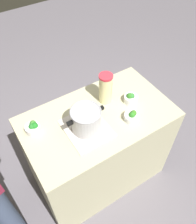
# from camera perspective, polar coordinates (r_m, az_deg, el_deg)

# --- Properties ---
(ground_plane) EXTENTS (8.00, 8.00, 0.00)m
(ground_plane) POSITION_cam_1_polar(r_m,az_deg,el_deg) (2.56, 0.00, -14.34)
(ground_plane) COLOR slate
(counter_slab) EXTENTS (1.16, 0.67, 0.91)m
(counter_slab) POSITION_cam_1_polar(r_m,az_deg,el_deg) (2.16, 0.00, -8.87)
(counter_slab) COLOR #B8B38E
(counter_slab) RESTS_ON ground_plane
(dish_cloth) EXTENTS (0.30, 0.35, 0.01)m
(dish_cloth) POSITION_cam_1_polar(r_m,az_deg,el_deg) (1.72, -2.75, -3.90)
(dish_cloth) COLOR beige
(dish_cloth) RESTS_ON counter_slab
(cooking_pot) EXTENTS (0.28, 0.22, 0.18)m
(cooking_pot) POSITION_cam_1_polar(r_m,az_deg,el_deg) (1.64, -2.87, -1.82)
(cooking_pot) COLOR #B7B7BC
(cooking_pot) RESTS_ON dish_cloth
(lemonade_pitcher) EXTENTS (0.11, 0.11, 0.25)m
(lemonade_pitcher) POSITION_cam_1_polar(r_m,az_deg,el_deg) (1.82, 1.81, 5.67)
(lemonade_pitcher) COLOR beige
(lemonade_pitcher) RESTS_ON counter_slab
(broccoli_bowl_front) EXTENTS (0.11, 0.11, 0.08)m
(broccoli_bowl_front) POSITION_cam_1_polar(r_m,az_deg,el_deg) (1.77, 8.10, -1.02)
(broccoli_bowl_front) COLOR silver
(broccoli_bowl_front) RESTS_ON counter_slab
(broccoli_bowl_center) EXTENTS (0.11, 0.11, 0.08)m
(broccoli_bowl_center) POSITION_cam_1_polar(r_m,az_deg,el_deg) (1.89, 7.83, 3.27)
(broccoli_bowl_center) COLOR silver
(broccoli_bowl_center) RESTS_ON counter_slab
(broccoli_bowl_back) EXTENTS (0.11, 0.11, 0.08)m
(broccoli_bowl_back) POSITION_cam_1_polar(r_m,az_deg,el_deg) (1.74, -15.25, -3.58)
(broccoli_bowl_back) COLOR silver
(broccoli_bowl_back) RESTS_ON counter_slab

